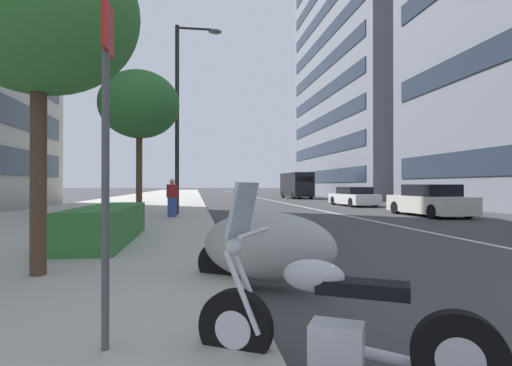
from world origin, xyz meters
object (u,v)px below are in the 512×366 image
Objects in this scene: car_far_down_avenue at (429,201)px; street_tree_far_plaza at (39,11)px; delivery_van_ahead at (296,185)px; car_approaching_light at (354,197)px; street_tree_by_lamp_post at (139,105)px; motorcycle_under_tarp at (330,322)px; parking_sign_by_curb at (106,138)px; motorcycle_second_in_row at (266,247)px; pedestrian_on_plaza at (172,198)px; street_lamp_with_banners at (183,102)px.

car_far_down_avenue is 0.93× the size of street_tree_far_plaza.
delivery_van_ahead is 38.01m from street_tree_far_plaza.
car_approaching_light is 0.87× the size of street_tree_by_lamp_post.
street_tree_far_plaza is at bearing 144.77° from car_approaching_light.
street_tree_by_lamp_post reaches higher than delivery_van_ahead.
motorcycle_under_tarp is 2.21m from parking_sign_by_curb.
street_tree_far_plaza is (-10.92, 12.96, 3.24)m from car_far_down_avenue.
motorcycle_under_tarp is 2.61m from motorcycle_second_in_row.
car_approaching_light is at bearing -33.09° from street_tree_far_plaza.
car_far_down_avenue is at bearing -39.75° from parking_sign_by_curb.
street_tree_far_plaza reaches higher than motorcycle_second_in_row.
parking_sign_by_curb is at bearing 13.50° from motorcycle_under_tarp.
street_tree_far_plaza is (0.68, 3.18, 3.34)m from motorcycle_second_in_row.
delivery_van_ahead is at bearing 139.30° from pedestrian_on_plaza.
street_tree_by_lamp_post is at bearing 128.88° from car_approaching_light.
street_tree_far_plaza reaches higher than car_far_down_avenue.
motorcycle_under_tarp is at bearing -166.11° from street_tree_by_lamp_post.
car_far_down_avenue is (11.60, -9.78, 0.10)m from motorcycle_second_in_row.
car_far_down_avenue is 12.14m from street_lamp_with_banners.
car_approaching_light is 15.72m from delivery_van_ahead.
delivery_van_ahead is (36.31, -9.83, 0.88)m from motorcycle_second_in_row.
street_lamp_with_banners reaches higher than street_tree_far_plaza.
motorcycle_under_tarp is 0.40× the size of street_tree_far_plaza.
car_approaching_light is at bearing -54.14° from street_lamp_with_banners.
street_tree_far_plaza reaches higher than motorcycle_under_tarp.
street_tree_far_plaza is 0.92× the size of street_tree_by_lamp_post.
street_lamp_with_banners is (15.05, 1.50, 4.68)m from motorcycle_under_tarp.
street_tree_far_plaza is at bearing -17.09° from motorcycle_under_tarp.
motorcycle_second_in_row is at bearing 138.32° from car_far_down_avenue.
pedestrian_on_plaza reaches higher than motorcycle_under_tarp.
street_lamp_with_banners reaches higher than car_far_down_avenue.
street_tree_far_plaza is 8.82m from street_tree_by_lamp_post.
motorcycle_under_tarp is 40.15m from delivery_van_ahead.
pedestrian_on_plaza is (1.49, -1.09, -3.43)m from street_tree_by_lamp_post.
motorcycle_second_in_row is 1.35× the size of pedestrian_on_plaza.
motorcycle_second_in_row is 2.98m from parking_sign_by_curb.
motorcycle_second_in_row is 0.38× the size of street_tree_by_lamp_post.
street_tree_by_lamp_post reaches higher than parking_sign_by_curb.
street_lamp_with_banners is at bearing -8.18° from street_tree_far_plaza.
delivery_van_ahead is 1.14× the size of street_tree_by_lamp_post.
delivery_van_ahead is (15.69, -0.02, 0.84)m from car_approaching_light.
car_far_down_avenue reaches higher than car_approaching_light.
motorcycle_second_in_row is 0.33× the size of delivery_van_ahead.
motorcycle_second_in_row is at bearing -61.00° from motorcycle_under_tarp.
parking_sign_by_curb reaches higher than pedestrian_on_plaza.
street_lamp_with_banners is at bearing 84.13° from car_far_down_avenue.
car_approaching_light is at bearing -1.73° from car_far_down_avenue.
parking_sign_by_curb is (-2.15, 1.66, 1.22)m from motorcycle_second_in_row.
car_far_down_avenue is 11.68m from pedestrian_on_plaza.
motorcycle_under_tarp is 5.76m from street_tree_far_plaza.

